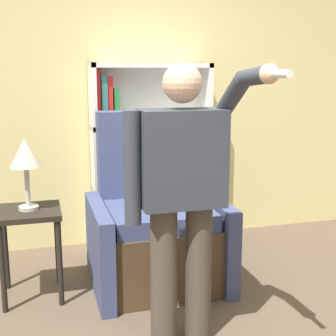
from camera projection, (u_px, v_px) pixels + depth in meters
name	position (u px, v px, depth m)	size (l,w,h in m)	color
wall_back	(130.00, 87.00, 4.12)	(8.00, 0.06, 2.80)	#DBCC84
bookcase	(140.00, 160.00, 4.10)	(1.04, 0.28, 1.61)	white
armchair	(155.00, 230.00, 3.44)	(0.95, 0.83, 1.25)	#4C3823
person_standing	(182.00, 190.00, 2.52)	(0.60, 0.78, 1.58)	#473D33
side_table	(30.00, 227.00, 3.16)	(0.41, 0.41, 0.63)	black
table_lamp	(26.00, 156.00, 3.06)	(0.20, 0.20, 0.49)	#B7B2A8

